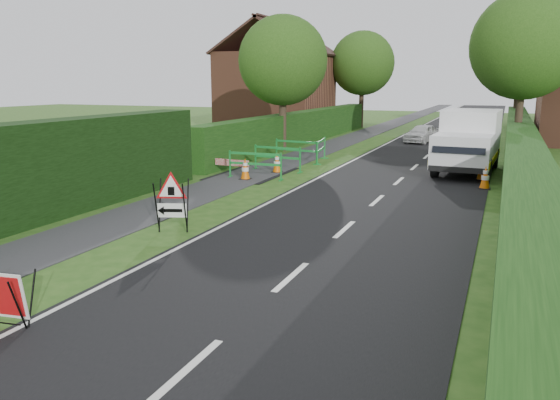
# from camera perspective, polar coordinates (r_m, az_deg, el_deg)

# --- Properties ---
(ground) EXTENTS (120.00, 120.00, 0.00)m
(ground) POSITION_cam_1_polar(r_m,az_deg,el_deg) (10.30, -14.13, -7.82)
(ground) COLOR #244B15
(ground) RESTS_ON ground
(road_surface) EXTENTS (6.00, 90.00, 0.02)m
(road_surface) POSITION_cam_1_polar(r_m,az_deg,el_deg) (42.98, 18.03, 7.04)
(road_surface) COLOR black
(road_surface) RESTS_ON ground
(footpath) EXTENTS (2.00, 90.00, 0.02)m
(footpath) POSITION_cam_1_polar(r_m,az_deg,el_deg) (43.76, 10.79, 7.51)
(footpath) COLOR #2D2D30
(footpath) RESTS_ON ground
(hedge_west_far) EXTENTS (1.00, 24.00, 1.80)m
(hedge_west_far) POSITION_cam_1_polar(r_m,az_deg,el_deg) (31.82, 2.36, 5.99)
(hedge_west_far) COLOR #14380F
(hedge_west_far) RESTS_ON ground
(hedge_east) EXTENTS (1.20, 50.00, 1.50)m
(hedge_east) POSITION_cam_1_polar(r_m,az_deg,el_deg) (23.97, 23.73, 2.90)
(hedge_east) COLOR #14380F
(hedge_east) RESTS_ON ground
(house_west) EXTENTS (7.50, 7.40, 7.88)m
(house_west) POSITION_cam_1_polar(r_m,az_deg,el_deg) (40.92, -0.37, 11.46)
(house_west) COLOR brown
(house_west) RESTS_ON ground
(tree_nw) EXTENTS (4.40, 4.40, 6.70)m
(tree_nw) POSITION_cam_1_polar(r_m,az_deg,el_deg) (27.78, 0.30, 14.35)
(tree_nw) COLOR #2D2116
(tree_nw) RESTS_ON ground
(tree_ne) EXTENTS (5.20, 5.20, 7.79)m
(tree_ne) POSITION_cam_1_polar(r_m,az_deg,el_deg) (29.76, 24.26, 14.51)
(tree_ne) COLOR #2D2116
(tree_ne) RESTS_ON ground
(tree_fw) EXTENTS (4.80, 4.80, 7.24)m
(tree_fw) POSITION_cam_1_polar(r_m,az_deg,el_deg) (43.02, 8.62, 13.94)
(tree_fw) COLOR #2D2116
(tree_fw) RESTS_ON ground
(tree_fe) EXTENTS (4.20, 4.20, 6.33)m
(tree_fe) POSITION_cam_1_polar(r_m,az_deg,el_deg) (45.71, 23.69, 12.20)
(tree_fe) COLOR #2D2116
(tree_fe) RESTS_ON ground
(triangle_sign) EXTENTS (1.07, 1.07, 1.22)m
(triangle_sign) POSITION_cam_1_polar(r_m,az_deg,el_deg) (12.84, -11.43, 0.24)
(triangle_sign) COLOR black
(triangle_sign) RESTS_ON ground
(works_van) EXTENTS (2.31, 5.29, 2.37)m
(works_van) POSITION_cam_1_polar(r_m,az_deg,el_deg) (22.53, 19.11, 5.95)
(works_van) COLOR silver
(works_van) RESTS_ON ground
(traffic_cone_0) EXTENTS (0.38, 0.38, 0.79)m
(traffic_cone_0) POSITION_cam_1_polar(r_m,az_deg,el_deg) (19.18, 20.66, 2.24)
(traffic_cone_0) COLOR black
(traffic_cone_0) RESTS_ON ground
(traffic_cone_1) EXTENTS (0.38, 0.38, 0.79)m
(traffic_cone_1) POSITION_cam_1_polar(r_m,az_deg,el_deg) (20.89, 20.34, 3.02)
(traffic_cone_1) COLOR black
(traffic_cone_1) RESTS_ON ground
(traffic_cone_2) EXTENTS (0.38, 0.38, 0.79)m
(traffic_cone_2) POSITION_cam_1_polar(r_m,az_deg,el_deg) (24.11, 20.93, 4.12)
(traffic_cone_2) COLOR black
(traffic_cone_2) RESTS_ON ground
(traffic_cone_3) EXTENTS (0.38, 0.38, 0.79)m
(traffic_cone_3) POSITION_cam_1_polar(r_m,az_deg,el_deg) (19.73, -3.65, 3.26)
(traffic_cone_3) COLOR black
(traffic_cone_3) RESTS_ON ground
(traffic_cone_4) EXTENTS (0.38, 0.38, 0.79)m
(traffic_cone_4) POSITION_cam_1_polar(r_m,az_deg,el_deg) (21.20, -0.32, 3.91)
(traffic_cone_4) COLOR black
(traffic_cone_4) RESTS_ON ground
(ped_barrier_0) EXTENTS (2.07, 0.45, 1.00)m
(ped_barrier_0) POSITION_cam_1_polar(r_m,az_deg,el_deg) (19.83, -2.62, 4.02)
(ped_barrier_0) COLOR #167D2D
(ped_barrier_0) RESTS_ON ground
(ped_barrier_1) EXTENTS (2.08, 0.55, 1.00)m
(ped_barrier_1) POSITION_cam_1_polar(r_m,az_deg,el_deg) (21.59, -0.28, 4.70)
(ped_barrier_1) COLOR #167D2D
(ped_barrier_1) RESTS_ON ground
(ped_barrier_2) EXTENTS (2.09, 0.64, 1.00)m
(ped_barrier_2) POSITION_cam_1_polar(r_m,az_deg,el_deg) (23.85, 1.71, 5.42)
(ped_barrier_2) COLOR #167D2D
(ped_barrier_2) RESTS_ON ground
(ped_barrier_3) EXTENTS (0.66, 2.09, 1.00)m
(ped_barrier_3) POSITION_cam_1_polar(r_m,az_deg,el_deg) (24.26, 4.33, 5.51)
(ped_barrier_3) COLOR #167D2D
(ped_barrier_3) RESTS_ON ground
(redwhite_plank) EXTENTS (1.50, 0.18, 0.25)m
(redwhite_plank) POSITION_cam_1_polar(r_m,az_deg,el_deg) (20.96, -5.02, 2.68)
(redwhite_plank) COLOR red
(redwhite_plank) RESTS_ON ground
(hatchback_car) EXTENTS (1.96, 3.33, 1.06)m
(hatchback_car) POSITION_cam_1_polar(r_m,az_deg,el_deg) (32.97, 14.64, 6.76)
(hatchback_car) COLOR silver
(hatchback_car) RESTS_ON ground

